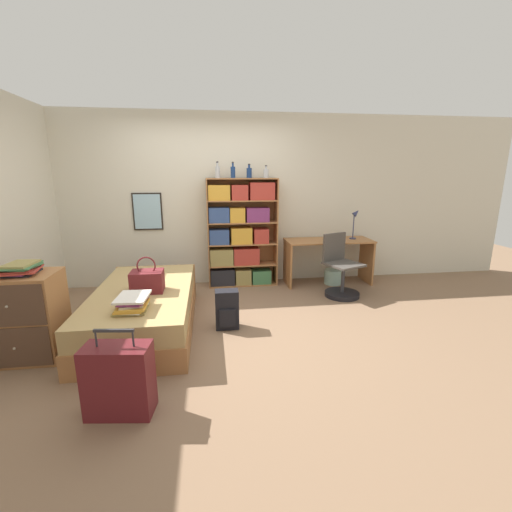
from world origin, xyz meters
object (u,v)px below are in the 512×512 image
Objects in this scene: desk at (328,252)px; bed at (145,308)px; book_stack_on_bed at (132,303)px; backpack at (227,310)px; dresser at (25,317)px; bookcase at (240,235)px; desk_lamp at (355,218)px; waste_bin at (333,277)px; suitcase at (119,380)px; desk_chair at (341,276)px; magazine_pile_on_dresser at (21,268)px; bottle_green at (217,172)px; bottle_blue at (266,173)px; bottle_clear at (249,173)px; handbag at (147,281)px; bottle_brown at (233,172)px.

bed is at bearing -153.73° from desk.
book_stack_on_bed is 1.07m from backpack.
bookcase reaches higher than dresser.
desk_lamp reaches higher than waste_bin.
desk is at bearing 26.27° from bed.
bookcase reaches higher than desk.
bookcase is at bearing 79.41° from backpack.
suitcase is 3.32m from desk_chair.
backpack is at bearing 11.26° from magazine_pile_on_dresser.
bottle_green is (1.88, 1.95, 1.32)m from dresser.
bottle_green is at bearing 46.05° from dresser.
suitcase reaches higher than bed.
bottle_blue is 1.56m from desk.
book_stack_on_bed is 1.83× the size of bottle_clear.
bottle_blue is at bearing -11.24° from bottle_clear.
bookcase is 0.99m from bottle_green.
magazine_pile_on_dresser reaches higher than bed.
bed is at bearing 91.35° from book_stack_on_bed.
bottle_green is at bearing 175.16° from bookcase.
bookcase is (1.21, 1.39, 0.57)m from bed.
bookcase is at bearing 52.61° from handbag.
bottle_blue reaches higher than desk.
book_stack_on_bed is 0.28× the size of desk.
handbag is 1.91× the size of bottle_clear.
bottle_blue reaches higher than magazine_pile_on_dresser.
bottle_blue reaches higher than desk_chair.
bottle_blue is at bearing -2.53° from bottle_brown.
bottle_blue reaches higher than desk_lamp.
desk_chair is (-0.01, -0.58, -0.22)m from desk.
backpack is at bearing 57.33° from suitcase.
bed is at bearing -156.60° from desk_lamp.
desk_chair reaches higher than desk.
bottle_green reaches higher than magazine_pile_on_dresser.
desk_lamp reaches higher than handbag.
magazine_pile_on_dresser is 3.79m from desk_chair.
suitcase is at bearing -136.69° from desk_lamp.
backpack is (0.92, -0.15, -0.01)m from bed.
bottle_brown is 0.48× the size of desk_lamp.
handbag is 2.40m from bottle_blue.
handbag is 2.29m from bottle_clear.
bottle_blue reaches higher than bed.
bottle_clear is at bearing 150.17° from desk_chair.
bottle_green reaches higher than handbag.
magazine_pile_on_dresser reaches higher than suitcase.
desk_lamp is 1.05m from desk_chair.
bottle_brown is 0.26× the size of desk_chair.
handbag is 0.93m from backpack.
bed is 0.93m from backpack.
bottle_brown reaches higher than waste_bin.
bookcase reaches higher than desk_lamp.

